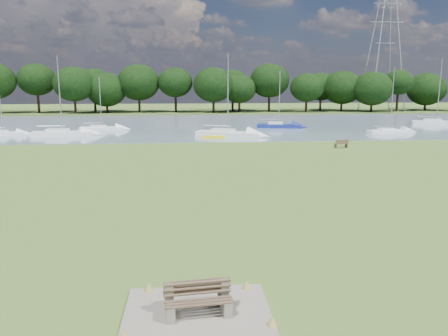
{
  "coord_description": "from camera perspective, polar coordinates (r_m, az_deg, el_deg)",
  "views": [
    {
      "loc": [
        -0.22,
        -25.52,
        6.6
      ],
      "look_at": [
        1.79,
        -2.0,
        1.92
      ],
      "focal_mm": 35.0,
      "sensor_mm": 36.0,
      "label": 1
    }
  ],
  "objects": [
    {
      "name": "sailboat_3",
      "position": [
        60.38,
        20.81,
        4.65
      ],
      "size": [
        5.86,
        2.14,
        8.4
      ],
      "rotation": [
        0.0,
        0.0,
        0.1
      ],
      "color": "white",
      "rests_on": "river"
    },
    {
      "name": "pylon",
      "position": [
        105.81,
        20.48,
        17.78
      ],
      "size": [
        7.49,
        5.25,
        31.55
      ],
      "color": "#91959D",
      "rests_on": "far_bank"
    },
    {
      "name": "sailboat_5",
      "position": [
        60.71,
        -26.96,
        4.19
      ],
      "size": [
        5.29,
        1.63,
        7.03
      ],
      "rotation": [
        0.0,
        0.0,
        0.03
      ],
      "color": "white",
      "rests_on": "river"
    },
    {
      "name": "tree_line",
      "position": [
        93.55,
        -6.23,
        10.77
      ],
      "size": [
        137.44,
        8.28,
        10.03
      ],
      "color": "black",
      "rests_on": "far_bank"
    },
    {
      "name": "far_bank",
      "position": [
        97.74,
        -4.76,
        7.3
      ],
      "size": [
        220.0,
        20.0,
        0.4
      ],
      "primitive_type": "cube",
      "color": "#4C6626",
      "rests_on": "ground"
    },
    {
      "name": "bench_pair",
      "position": [
        13.03,
        -3.5,
        -16.62
      ],
      "size": [
        2.02,
        1.32,
        1.03
      ],
      "rotation": [
        0.0,
        0.0,
        0.11
      ],
      "color": "gray",
      "rests_on": "concrete_pad"
    },
    {
      "name": "river",
      "position": [
        67.84,
        -4.68,
        5.6
      ],
      "size": [
        220.0,
        40.0,
        0.1
      ],
      "primitive_type": "cube",
      "color": "slate",
      "rests_on": "ground"
    },
    {
      "name": "kayak",
      "position": [
        51.7,
        -1.33,
        4.08
      ],
      "size": [
        2.65,
        1.03,
        0.26
      ],
      "primitive_type": "cube",
      "rotation": [
        0.0,
        0.0,
        -0.17
      ],
      "color": "#FFE70B",
      "rests_on": "river"
    },
    {
      "name": "sailboat_6",
      "position": [
        75.49,
        25.93,
        5.53
      ],
      "size": [
        7.22,
        4.33,
        10.12
      ],
      "rotation": [
        0.0,
        0.0,
        -0.37
      ],
      "color": "white",
      "rests_on": "river"
    },
    {
      "name": "sailboat_4",
      "position": [
        62.28,
        -15.74,
        5.15
      ],
      "size": [
        5.88,
        1.86,
        7.19
      ],
      "rotation": [
        0.0,
        0.0,
        0.04
      ],
      "color": "white",
      "rests_on": "river"
    },
    {
      "name": "sailboat_0",
      "position": [
        53.38,
        0.42,
        4.73
      ],
      "size": [
        8.03,
        5.14,
        9.86
      ],
      "rotation": [
        0.0,
        0.0,
        -0.41
      ],
      "color": "white",
      "rests_on": "river"
    },
    {
      "name": "concrete_pad",
      "position": [
        13.25,
        -3.47,
        -18.41
      ],
      "size": [
        4.2,
        3.2,
        0.1
      ],
      "primitive_type": "cube",
      "color": "gray",
      "rests_on": "ground"
    },
    {
      "name": "sailboat_1",
      "position": [
        63.63,
        7.1,
        5.68
      ],
      "size": [
        6.42,
        2.81,
        8.03
      ],
      "rotation": [
        0.0,
        0.0,
        -0.18
      ],
      "color": "navy",
      "rests_on": "river"
    },
    {
      "name": "ground",
      "position": [
        26.36,
        -4.25,
        -3.31
      ],
      "size": [
        220.0,
        220.0,
        0.0
      ],
      "primitive_type": "plane",
      "color": "olive"
    },
    {
      "name": "riverbank_bench",
      "position": [
        45.69,
        15.09,
        3.07
      ],
      "size": [
        1.45,
        0.67,
        0.86
      ],
      "rotation": [
        0.0,
        0.0,
        0.19
      ],
      "color": "brown",
      "rests_on": "ground"
    },
    {
      "name": "sailboat_2",
      "position": [
        57.22,
        -20.46,
        4.46
      ],
      "size": [
        7.33,
        2.32,
        9.61
      ],
      "rotation": [
        0.0,
        0.0,
        0.04
      ],
      "color": "white",
      "rests_on": "river"
    }
  ]
}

